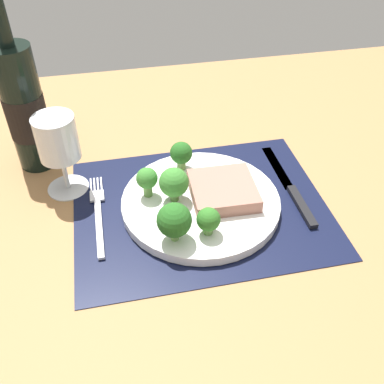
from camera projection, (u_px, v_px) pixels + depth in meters
The scene contains 13 objects.
ground_plane at pixel (200, 214), 75.20cm from camera, with size 140.00×110.00×3.00cm, color #996D42.
placemat at pixel (201, 207), 74.12cm from camera, with size 41.69×32.85×0.30cm, color black.
plate at pixel (201, 202), 73.50cm from camera, with size 26.20×26.20×1.60cm, color white.
steak at pixel (223, 189), 73.00cm from camera, with size 10.45×10.41×2.34cm, color #9E6B5B.
broccoli_near_steak at pixel (174, 220), 63.68cm from camera, with size 5.18×5.18×6.45cm.
broccoli_near_fork at pixel (147, 179), 71.54cm from camera, with size 3.53×3.53×5.34cm.
broccoli_center at pixel (181, 154), 77.12cm from camera, with size 3.95×3.95×5.36cm.
broccoli_front_edge at pixel (174, 183), 70.51cm from camera, with size 4.82×4.82×6.08cm.
broccoli_back_left at pixel (208, 220), 65.37cm from camera, with size 3.62×3.62×4.60cm.
fork at pixel (98, 213), 72.30cm from camera, with size 2.40×19.20×0.50cm.
knife at pixel (292, 190), 76.75cm from camera, with size 1.80×23.00×0.80cm.
wine_bottle at pixel (25, 108), 76.26cm from camera, with size 6.99×6.99×32.27cm.
wine_glass at pixel (58, 143), 71.77cm from camera, with size 7.16×7.16×14.32cm.
Camera 1 is at (-12.59, -53.17, 50.32)cm, focal length 41.45 mm.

